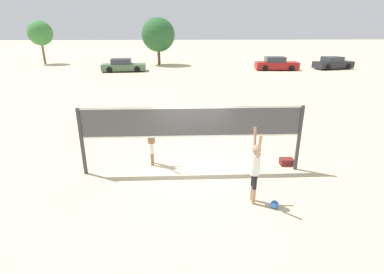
{
  "coord_description": "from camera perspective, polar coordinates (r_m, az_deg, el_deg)",
  "views": [
    {
      "loc": [
        -0.42,
        -9.49,
        4.85
      ],
      "look_at": [
        0.0,
        0.0,
        1.29
      ],
      "focal_mm": 28.0,
      "sensor_mm": 36.0,
      "label": 1
    }
  ],
  "objects": [
    {
      "name": "tree_left_cluster",
      "position": [
        45.24,
        -26.94,
        17.21
      ],
      "size": [
        3.11,
        3.11,
        5.45
      ],
      "color": "brown",
      "rests_on": "ground_plane"
    },
    {
      "name": "parked_car_mid",
      "position": [
        36.53,
        15.76,
        13.22
      ],
      "size": [
        4.85,
        2.0,
        1.49
      ],
      "rotation": [
        0.0,
        0.0,
        -0.04
      ],
      "color": "maroon",
      "rests_on": "ground_plane"
    },
    {
      "name": "player_spiker",
      "position": [
        8.58,
        11.95,
        -5.38
      ],
      "size": [
        0.28,
        0.71,
        2.21
      ],
      "rotation": [
        0.0,
        0.0,
        1.57
      ],
      "color": "tan",
      "rests_on": "ground_plane"
    },
    {
      "name": "gear_bag",
      "position": [
        11.62,
        17.57,
        -4.5
      ],
      "size": [
        0.47,
        0.34,
        0.24
      ],
      "color": "maroon",
      "rests_on": "ground_plane"
    },
    {
      "name": "volleyball",
      "position": [
        8.95,
        15.46,
        -12.27
      ],
      "size": [
        0.23,
        0.23,
        0.23
      ],
      "color": "blue",
      "rests_on": "ground_plane"
    },
    {
      "name": "tree_right_cluster",
      "position": [
        40.12,
        -6.47,
        18.78
      ],
      "size": [
        4.19,
        4.19,
        5.81
      ],
      "color": "brown",
      "rests_on": "ground_plane"
    },
    {
      "name": "volleyball_net",
      "position": [
        10.04,
        -0.0,
        1.76
      ],
      "size": [
        7.54,
        0.13,
        2.35
      ],
      "color": "#38383D",
      "rests_on": "ground_plane"
    },
    {
      "name": "parked_car_far",
      "position": [
        39.76,
        25.26,
        12.56
      ],
      "size": [
        4.84,
        2.82,
        1.43
      ],
      "rotation": [
        0.0,
        0.0,
        0.25
      ],
      "color": "#232328",
      "rests_on": "ground_plane"
    },
    {
      "name": "player_blocker",
      "position": [
        10.86,
        -7.79,
        0.13
      ],
      "size": [
        0.28,
        0.7,
        2.09
      ],
      "rotation": [
        0.0,
        0.0,
        -1.57
      ],
      "color": "#8C664C",
      "rests_on": "ground_plane"
    },
    {
      "name": "parked_car_near",
      "position": [
        35.01,
        -12.95,
        13.1
      ],
      "size": [
        4.93,
        2.32,
        1.4
      ],
      "rotation": [
        0.0,
        0.0,
        0.08
      ],
      "color": "#4C6B4C",
      "rests_on": "ground_plane"
    },
    {
      "name": "ground_plane",
      "position": [
        10.67,
        -0.0,
        -6.51
      ],
      "size": [
        200.0,
        200.0,
        0.0
      ],
      "primitive_type": "plane",
      "color": "beige"
    }
  ]
}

